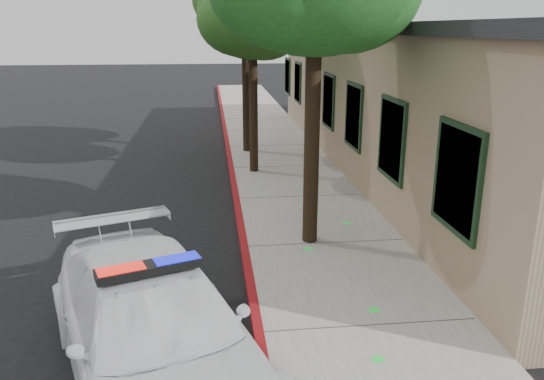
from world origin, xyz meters
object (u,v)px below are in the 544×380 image
at_px(street_tree_mid, 253,17).
at_px(street_tree_far, 247,1).
at_px(clapboard_building, 451,98).
at_px(police_car, 154,328).

distance_m(street_tree_mid, street_tree_far, 2.72).
xyz_separation_m(clapboard_building, police_car, (-7.94, -9.70, -1.40)).
bearing_deg(street_tree_mid, street_tree_far, 89.03).
distance_m(police_car, street_tree_mid, 10.20).
bearing_deg(street_tree_far, police_car, -99.46).
relative_size(police_car, street_tree_far, 0.85).
xyz_separation_m(police_car, street_tree_far, (2.00, 11.97, 4.21)).
distance_m(clapboard_building, police_car, 12.61).
height_order(clapboard_building, street_tree_far, street_tree_far).
xyz_separation_m(police_car, street_tree_mid, (1.95, 9.31, 3.69)).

